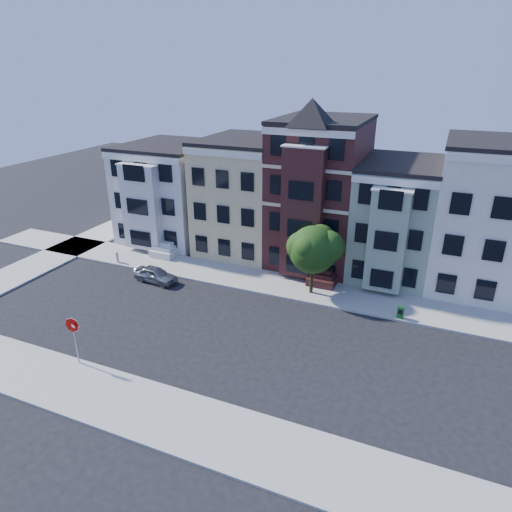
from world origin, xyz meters
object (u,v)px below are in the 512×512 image
at_px(newspaper_box, 401,312).
at_px(stop_sign, 75,338).
at_px(street_tree, 313,253).
at_px(fire_hydrant, 117,258).
at_px(parked_car, 156,275).

xyz_separation_m(newspaper_box, stop_sign, (-16.65, -12.60, 1.28)).
height_order(newspaper_box, stop_sign, stop_sign).
distance_m(street_tree, newspaper_box, 7.42).
bearing_deg(stop_sign, street_tree, 69.87).
bearing_deg(newspaper_box, fire_hydrant, -168.40).
bearing_deg(fire_hydrant, newspaper_box, -0.35).
bearing_deg(newspaper_box, stop_sign, -130.94).
height_order(street_tree, parked_car, street_tree).
bearing_deg(stop_sign, newspaper_box, 52.56).
relative_size(street_tree, newspaper_box, 7.63).
bearing_deg(fire_hydrant, street_tree, 3.69).
xyz_separation_m(parked_car, stop_sign, (2.21, -11.03, 1.22)).
distance_m(street_tree, fire_hydrant, 17.59).
bearing_deg(street_tree, parked_car, -166.84).
distance_m(newspaper_box, stop_sign, 20.92).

